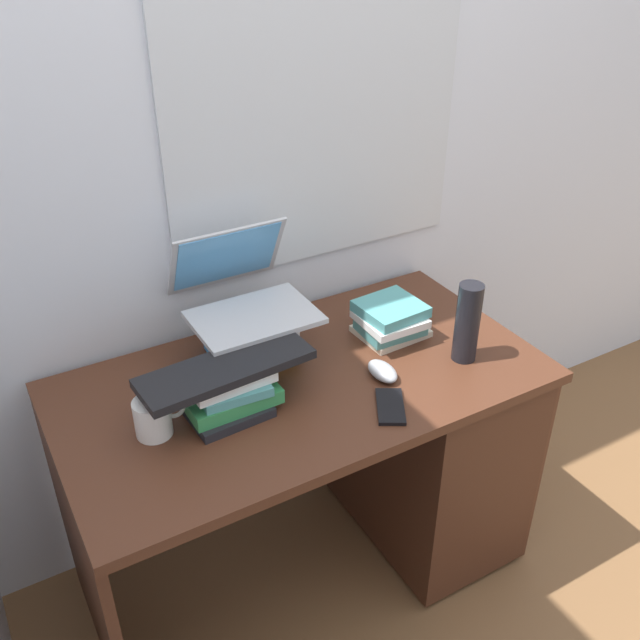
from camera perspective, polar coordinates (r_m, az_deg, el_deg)
ground_plane at (r=2.35m, az=-1.18°, el=-19.19°), size 6.00×6.00×0.00m
wall_back at (r=1.91m, az=-7.28°, el=15.45°), size 6.00×0.06×2.60m
desk at (r=2.17m, az=6.39°, el=-9.64°), size 1.26×0.67×0.73m
book_stack_tall at (r=1.88m, az=-5.38°, el=-1.69°), size 0.24×0.17×0.13m
book_stack_keyboard_riser at (r=1.72m, az=-7.30°, el=-5.81°), size 0.23×0.17×0.11m
book_stack_side at (r=1.99m, az=5.69°, el=-0.03°), size 0.20×0.18×0.11m
laptop at (r=1.87m, az=-6.27°, el=2.32°), size 0.32×0.33×0.21m
keyboard at (r=1.68m, az=-7.58°, el=-3.88°), size 0.43×0.17×0.02m
computer_mouse at (r=1.85m, az=5.05°, el=-4.12°), size 0.06×0.10×0.04m
mug at (r=1.69m, az=-13.26°, el=-7.64°), size 0.12×0.09×0.09m
water_bottle at (r=1.90m, az=11.78°, el=-0.21°), size 0.07×0.07×0.22m
cell_phone at (r=1.75m, az=5.68°, el=-6.94°), size 0.13×0.15×0.01m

